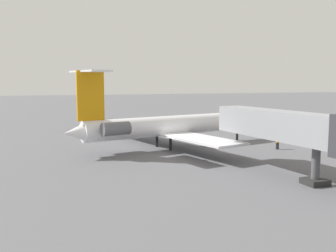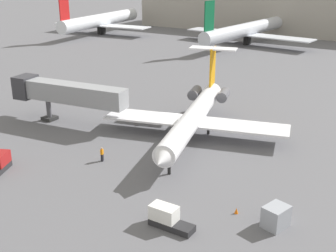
# 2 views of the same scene
# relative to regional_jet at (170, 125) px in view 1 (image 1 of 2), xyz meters

# --- Properties ---
(ground_plane) EXTENTS (400.00, 400.00, 0.10)m
(ground_plane) POSITION_rel_regional_jet_xyz_m (-3.54, 0.52, -3.02)
(ground_plane) COLOR #5B5B60
(regional_jet) EXTENTS (24.33, 29.09, 9.71)m
(regional_jet) POSITION_rel_regional_jet_xyz_m (0.00, 0.00, 0.00)
(regional_jet) COLOR white
(regional_jet) RESTS_ON ground_plane
(jet_bridge) EXTENTS (17.70, 4.88, 6.13)m
(jet_bridge) POSITION_rel_regional_jet_xyz_m (-18.17, -5.10, 1.48)
(jet_bridge) COLOR gray
(jet_bridge) RESTS_ON ground_plane
(ground_crew_marshaller) EXTENTS (0.37, 0.46, 1.69)m
(ground_crew_marshaller) POSITION_rel_regional_jet_xyz_m (-5.40, -12.48, -2.11)
(ground_crew_marshaller) COLOR black
(ground_crew_marshaller) RESTS_ON ground_plane
(baggage_tug_lead) EXTENTS (4.03, 1.48, 1.90)m
(baggage_tug_lead) POSITION_rel_regional_jet_xyz_m (7.85, -20.01, -2.13)
(baggage_tug_lead) COLOR #262628
(baggage_tug_lead) RESTS_ON ground_plane
(cargo_container_uld) EXTENTS (2.27, 2.55, 1.96)m
(cargo_container_uld) POSITION_rel_regional_jet_xyz_m (15.82, -15.25, -1.99)
(cargo_container_uld) COLOR #999EA8
(cargo_container_uld) RESTS_ON ground_plane
(traffic_cone_near) EXTENTS (0.36, 0.36, 0.55)m
(traffic_cone_near) POSITION_rel_regional_jet_xyz_m (12.13, -15.00, -2.69)
(traffic_cone_near) COLOR orange
(traffic_cone_near) RESTS_ON ground_plane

